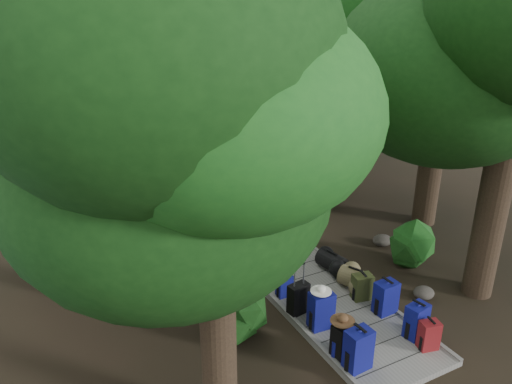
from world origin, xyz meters
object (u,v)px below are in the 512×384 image
backpack_left_d (285,285)px  kayak (72,147)px  backpack_left_a (358,348)px  sun_lounger (230,129)px  backpack_right_b (417,319)px  suitcase_on_boardwalk (298,299)px  backpack_right_c (386,296)px  duffel_right_khaki (355,278)px  backpack_right_a (429,334)px  backpack_right_d (362,285)px  lone_suitcase_on_sand (174,151)px  backpack_left_b (343,338)px  backpack_left_c (321,308)px  duffel_right_black (332,261)px

backpack_left_d → kayak: size_ratio=0.14×
backpack_left_a → sun_lounger: bearing=69.3°
backpack_right_b → suitcase_on_boardwalk: bearing=123.2°
backpack_left_a → backpack_right_c: size_ratio=1.12×
duffel_right_khaki → backpack_right_a: bearing=-117.4°
backpack_right_d → suitcase_on_boardwalk: bearing=-175.7°
backpack_left_d → lone_suitcase_on_sand: lone_suitcase_on_sand is taller
backpack_right_b → kayak: (-3.71, 14.90, -0.29)m
backpack_left_b → lone_suitcase_on_sand: 11.83m
backpack_left_a → backpack_left_c: backpack_left_a is taller
backpack_left_d → lone_suitcase_on_sand: (0.98, 9.77, -0.01)m
backpack_left_b → kayak: size_ratio=0.20×
backpack_left_b → backpack_right_b: backpack_right_b is taller
backpack_left_c → backpack_left_d: 1.21m
backpack_right_d → kayak: (-3.61, 13.50, -0.22)m
backpack_right_a → lone_suitcase_on_sand: backpack_right_a is taller
backpack_left_d → backpack_left_a: bearing=-88.8°
backpack_left_d → backpack_right_c: (1.44, -1.40, 0.12)m
backpack_right_c → backpack_right_d: (-0.10, 0.58, -0.07)m
backpack_right_a → sun_lounger: size_ratio=0.35×
sun_lounger → backpack_right_d: bearing=-87.4°
suitcase_on_boardwalk → duffel_right_black: bearing=25.5°
suitcase_on_boardwalk → backpack_right_b: bearing=-54.6°
backpack_right_a → sun_lounger: bearing=91.5°
backpack_left_b → backpack_left_d: 2.02m
duffel_right_khaki → lone_suitcase_on_sand: lone_suitcase_on_sand is taller
backpack_right_b → duffel_right_black: size_ratio=1.10×
sun_lounger → duffel_right_khaki: bearing=-87.2°
backpack_left_b → backpack_right_a: size_ratio=1.16×
backpack_right_a → duffel_right_black: (0.05, 2.96, -0.09)m
backpack_right_d → duffel_right_black: backpack_right_d is taller
backpack_left_d → sun_lounger: size_ratio=0.29×
backpack_right_c → kayak: size_ratio=0.21×
backpack_left_d → suitcase_on_boardwalk: suitcase_on_boardwalk is taller
backpack_right_a → duffel_right_khaki: backpack_right_a is taller
sun_lounger → backpack_right_c: bearing=-86.4°
backpack_right_a → kayak: 15.69m
duffel_right_black → suitcase_on_boardwalk: size_ratio=1.04×
backpack_left_c → suitcase_on_boardwalk: backpack_left_c is taller
suitcase_on_boardwalk → sun_lounger: (4.36, 12.52, -0.14)m
backpack_right_b → duffel_right_khaki: bearing=78.8°
backpack_right_c → backpack_left_d: bearing=133.5°
backpack_left_c → duffel_right_khaki: backpack_left_c is taller
kayak → sun_lounger: bearing=11.7°
duffel_right_khaki → backpack_right_c: bearing=-116.9°
backpack_left_c → backpack_left_a: bearing=-89.5°
backpack_right_a → backpack_left_b: bearing=171.6°
backpack_left_b → backpack_right_a: (1.44, -0.56, -0.05)m
backpack_left_a → duffel_right_khaki: 2.46m
backpack_right_d → sun_lounger: bearing=88.5°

